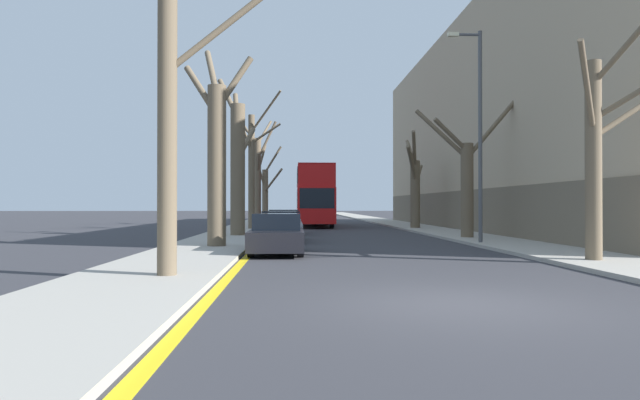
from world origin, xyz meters
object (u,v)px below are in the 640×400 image
(street_tree_left_2, at_px, (238,163))
(street_tree_left_5, at_px, (266,191))
(parked_car_0, at_px, (277,235))
(street_tree_right_1, at_px, (466,180))
(street_tree_right_0, at_px, (600,146))
(street_tree_left_3, at_px, (252,163))
(double_decker_bus, at_px, (314,193))
(street_tree_right_2, at_px, (415,186))
(parked_car_1, at_px, (281,227))
(lamp_post, at_px, (478,126))
(street_tree_left_0, at_px, (168,101))
(street_tree_left_1, at_px, (216,153))
(street_tree_left_4, at_px, (258,174))
(parked_car_2, at_px, (284,222))

(street_tree_left_2, distance_m, street_tree_left_5, 24.40)
(street_tree_left_2, height_order, parked_car_0, street_tree_left_2)
(street_tree_right_1, bearing_deg, street_tree_right_0, -88.53)
(street_tree_left_3, distance_m, double_decker_bus, 8.22)
(street_tree_right_2, bearing_deg, street_tree_left_3, -175.13)
(parked_car_1, bearing_deg, lamp_post, -19.45)
(double_decker_bus, xyz_separation_m, lamp_post, (5.89, -20.63, 2.27))
(street_tree_left_3, relative_size, parked_car_1, 1.98)
(street_tree_left_0, height_order, street_tree_left_3, street_tree_left_0)
(street_tree_left_0, relative_size, street_tree_left_2, 1.10)
(street_tree_left_1, bearing_deg, parked_car_0, -45.32)
(street_tree_left_1, height_order, parked_car_1, street_tree_left_1)
(street_tree_left_4, distance_m, parked_car_1, 19.81)
(street_tree_left_2, distance_m, street_tree_right_2, 13.83)
(street_tree_left_4, relative_size, street_tree_left_5, 1.21)
(street_tree_right_1, xyz_separation_m, street_tree_right_2, (-0.09, 11.00, 0.09))
(street_tree_left_0, relative_size, parked_car_0, 2.19)
(double_decker_bus, xyz_separation_m, parked_car_2, (-2.09, -11.34, -1.87))
(street_tree_right_1, bearing_deg, street_tree_left_5, 111.77)
(street_tree_left_3, height_order, double_decker_bus, street_tree_left_3)
(street_tree_left_1, height_order, street_tree_left_2, street_tree_left_2)
(street_tree_left_0, xyz_separation_m, street_tree_right_2, (10.68, 25.07, -0.94))
(street_tree_right_0, relative_size, lamp_post, 0.80)
(parked_car_2, bearing_deg, street_tree_left_0, -96.21)
(street_tree_right_0, height_order, lamp_post, lamp_post)
(street_tree_left_1, xyz_separation_m, parked_car_2, (2.32, 10.63, -2.92))
(street_tree_left_0, relative_size, street_tree_left_4, 1.05)
(street_tree_left_0, distance_m, double_decker_bus, 31.29)
(street_tree_left_0, xyz_separation_m, lamp_post, (10.12, 10.35, 0.96))
(street_tree_right_0, bearing_deg, street_tree_left_0, -165.42)
(parked_car_0, bearing_deg, street_tree_left_2, 102.98)
(parked_car_1, bearing_deg, parked_car_0, -90.00)
(street_tree_left_5, relative_size, street_tree_right_2, 1.13)
(street_tree_left_2, distance_m, street_tree_left_3, 7.69)
(double_decker_bus, height_order, lamp_post, lamp_post)
(street_tree_left_5, xyz_separation_m, double_decker_bus, (4.16, -9.90, -0.39))
(double_decker_bus, bearing_deg, lamp_post, -74.06)
(street_tree_left_0, relative_size, street_tree_left_3, 1.03)
(street_tree_left_1, relative_size, lamp_post, 0.93)
(street_tree_left_1, distance_m, street_tree_right_1, 12.09)
(street_tree_left_2, xyz_separation_m, parked_car_2, (2.27, 3.14, -3.07))
(street_tree_right_1, height_order, parked_car_1, street_tree_right_1)
(street_tree_right_0, xyz_separation_m, street_tree_right_1, (-0.29, 11.20, -0.43))
(lamp_post, bearing_deg, street_tree_left_0, -134.37)
(street_tree_left_1, relative_size, street_tree_right_2, 1.27)
(street_tree_left_0, distance_m, lamp_post, 14.50)
(street_tree_left_0, height_order, street_tree_left_5, street_tree_left_0)
(street_tree_left_0, xyz_separation_m, street_tree_left_4, (-0.13, 32.55, 0.21))
(street_tree_left_3, bearing_deg, street_tree_left_2, -90.88)
(street_tree_right_2, xyz_separation_m, parked_car_1, (-8.55, -11.91, -2.25))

